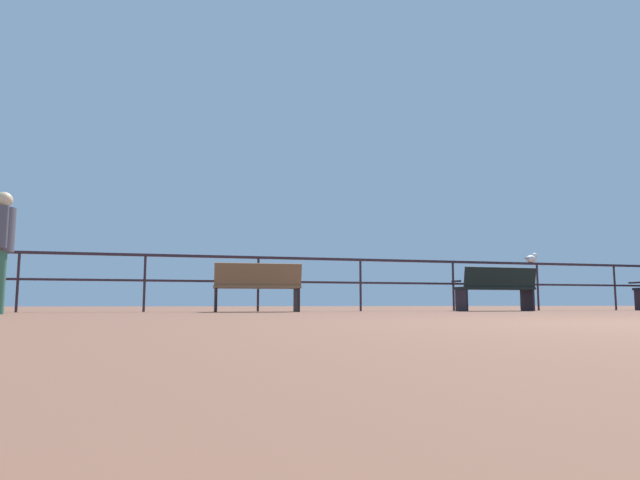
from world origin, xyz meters
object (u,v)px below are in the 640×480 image
Objects in this scene: seagull_on_rail at (532,258)px; bench_near_left at (257,285)px; person_by_bench at (1,243)px; bench_near_right at (497,286)px.

bench_near_left is at bearing -173.34° from seagull_on_rail.
bench_near_left is 3.96m from person_by_bench.
bench_near_left is at bearing 16.94° from person_by_bench.
bench_near_right is 8.61m from person_by_bench.
person_by_bench is at bearing -172.34° from bench_near_right.
seagull_on_rail reaches higher than bench_near_right.
bench_near_right is at bearing 0.02° from bench_near_left.
bench_near_right is at bearing 7.66° from person_by_bench.
person_by_bench is (-8.52, -1.15, 0.48)m from bench_near_right.
bench_near_left is 3.48× the size of seagull_on_rail.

